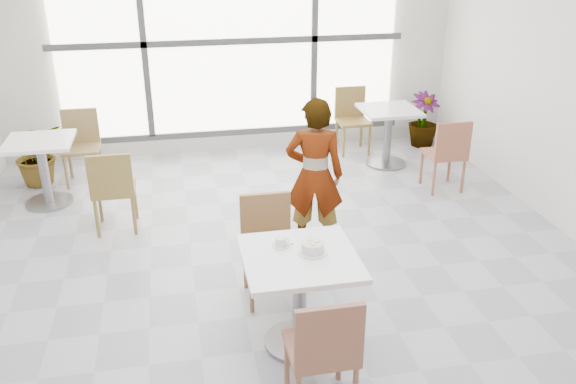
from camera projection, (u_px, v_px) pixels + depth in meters
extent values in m
plane|color=#9E9EA5|center=(281.00, 283.00, 5.24)|extent=(7.00, 7.00, 0.00)
plane|color=silver|center=(230.00, 40.00, 7.76)|extent=(6.00, 0.00, 6.00)
cube|color=white|center=(231.00, 41.00, 7.71)|extent=(4.40, 0.04, 2.40)
cube|color=#3F3F42|center=(231.00, 42.00, 7.68)|extent=(4.60, 0.05, 0.08)
cube|color=#3F3F42|center=(144.00, 45.00, 7.49)|extent=(0.08, 0.05, 2.40)
cube|color=#3F3F42|center=(314.00, 39.00, 7.88)|extent=(0.08, 0.05, 2.40)
cube|color=#3F3F42|center=(235.00, 132.00, 8.18)|extent=(4.60, 0.05, 0.08)
cube|color=white|center=(300.00, 258.00, 4.18)|extent=(0.80, 0.80, 0.04)
cylinder|color=gray|center=(299.00, 303.00, 4.34)|extent=(0.10, 0.10, 0.71)
cylinder|color=gray|center=(299.00, 341.00, 4.48)|extent=(0.52, 0.52, 0.03)
cube|color=brown|center=(321.00, 348.00, 3.75)|extent=(0.42, 0.42, 0.04)
cube|color=brown|center=(329.00, 337.00, 3.49)|extent=(0.42, 0.04, 0.42)
cylinder|color=brown|center=(339.00, 355.00, 4.04)|extent=(0.04, 0.04, 0.41)
cylinder|color=brown|center=(287.00, 362.00, 3.97)|extent=(0.04, 0.04, 0.41)
cube|color=brown|center=(270.00, 252.00, 4.87)|extent=(0.42, 0.42, 0.04)
cube|color=brown|center=(265.00, 217.00, 4.94)|extent=(0.42, 0.04, 0.42)
cylinder|color=brown|center=(252.00, 290.00, 4.76)|extent=(0.04, 0.04, 0.41)
cylinder|color=brown|center=(246.00, 267.00, 5.09)|extent=(0.04, 0.04, 0.41)
cylinder|color=brown|center=(296.00, 285.00, 4.83)|extent=(0.04, 0.04, 0.41)
cylinder|color=brown|center=(287.00, 263.00, 5.15)|extent=(0.04, 0.04, 0.41)
cylinder|color=silver|center=(312.00, 252.00, 4.21)|extent=(0.21, 0.21, 0.01)
cylinder|color=silver|center=(313.00, 247.00, 4.20)|extent=(0.16, 0.16, 0.07)
torus|color=silver|center=(313.00, 243.00, 4.18)|extent=(0.16, 0.16, 0.01)
cylinder|color=#BCB583|center=(313.00, 247.00, 4.20)|extent=(0.14, 0.14, 0.05)
cylinder|color=#F6ED9E|center=(317.00, 242.00, 4.18)|extent=(0.03, 0.03, 0.01)
cylinder|color=beige|center=(313.00, 245.00, 4.15)|extent=(0.03, 0.03, 0.02)
cylinder|color=beige|center=(314.00, 241.00, 4.21)|extent=(0.03, 0.03, 0.02)
cylinder|color=#F6E69F|center=(311.00, 244.00, 4.15)|extent=(0.03, 0.03, 0.02)
cylinder|color=beige|center=(318.00, 241.00, 4.19)|extent=(0.03, 0.03, 0.01)
cylinder|color=beige|center=(312.00, 243.00, 4.18)|extent=(0.03, 0.03, 0.02)
cylinder|color=beige|center=(311.00, 243.00, 4.18)|extent=(0.03, 0.03, 0.02)
cylinder|color=beige|center=(312.00, 244.00, 4.17)|extent=(0.03, 0.03, 0.02)
cylinder|color=#F7E99F|center=(310.00, 241.00, 4.21)|extent=(0.03, 0.03, 0.02)
cylinder|color=beige|center=(317.00, 242.00, 4.19)|extent=(0.03, 0.03, 0.01)
cylinder|color=beige|center=(317.00, 242.00, 4.19)|extent=(0.03, 0.03, 0.02)
cylinder|color=beige|center=(313.00, 244.00, 4.15)|extent=(0.03, 0.03, 0.02)
cylinder|color=beige|center=(309.00, 243.00, 4.17)|extent=(0.03, 0.03, 0.02)
cylinder|color=beige|center=(312.00, 243.00, 4.17)|extent=(0.03, 0.03, 0.02)
cylinder|color=silver|center=(281.00, 245.00, 4.30)|extent=(0.13, 0.13, 0.01)
cylinder|color=silver|center=(281.00, 241.00, 4.29)|extent=(0.08, 0.08, 0.06)
torus|color=silver|center=(287.00, 241.00, 4.30)|extent=(0.05, 0.01, 0.05)
cylinder|color=black|center=(281.00, 238.00, 4.28)|extent=(0.07, 0.07, 0.00)
cube|color=#AFAEB3|center=(288.00, 245.00, 4.29)|extent=(0.09, 0.05, 0.00)
sphere|color=#AFAEB3|center=(292.00, 244.00, 4.31)|extent=(0.02, 0.02, 0.02)
imported|color=black|center=(314.00, 175.00, 5.54)|extent=(0.61, 0.48, 1.48)
cube|color=white|center=(39.00, 142.00, 6.45)|extent=(0.70, 0.70, 0.04)
cylinder|color=gray|center=(45.00, 174.00, 6.60)|extent=(0.10, 0.10, 0.71)
cylinder|color=gray|center=(50.00, 202.00, 6.74)|extent=(0.52, 0.52, 0.03)
cube|color=silver|center=(389.00, 110.00, 7.55)|extent=(0.70, 0.70, 0.04)
cylinder|color=slate|center=(387.00, 138.00, 7.71)|extent=(0.10, 0.10, 0.71)
cylinder|color=slate|center=(386.00, 163.00, 7.84)|extent=(0.52, 0.52, 0.03)
cube|color=olive|center=(114.00, 189.00, 6.02)|extent=(0.42, 0.42, 0.04)
cube|color=olive|center=(110.00, 175.00, 5.76)|extent=(0.42, 0.04, 0.42)
cylinder|color=olive|center=(135.00, 201.00, 6.31)|extent=(0.04, 0.04, 0.41)
cylinder|color=olive|center=(134.00, 216.00, 5.98)|extent=(0.04, 0.04, 0.41)
cylinder|color=olive|center=(100.00, 204.00, 6.24)|extent=(0.04, 0.04, 0.41)
cylinder|color=olive|center=(97.00, 219.00, 5.92)|extent=(0.04, 0.04, 0.41)
cube|color=olive|center=(81.00, 149.00, 7.12)|extent=(0.42, 0.42, 0.04)
cube|color=olive|center=(80.00, 126.00, 7.20)|extent=(0.42, 0.04, 0.42)
cylinder|color=olive|center=(66.00, 173.00, 7.02)|extent=(0.04, 0.04, 0.41)
cylinder|color=olive|center=(70.00, 162.00, 7.34)|extent=(0.04, 0.04, 0.41)
cylinder|color=olive|center=(98.00, 171.00, 7.08)|extent=(0.04, 0.04, 0.41)
cylinder|color=olive|center=(101.00, 160.00, 7.40)|extent=(0.04, 0.04, 0.41)
cube|color=#98573F|center=(444.00, 154.00, 6.96)|extent=(0.42, 0.42, 0.04)
cube|color=#98573F|center=(453.00, 141.00, 6.69)|extent=(0.42, 0.04, 0.42)
cylinder|color=#98573F|center=(449.00, 165.00, 7.24)|extent=(0.04, 0.04, 0.41)
cylinder|color=#98573F|center=(463.00, 177.00, 6.92)|extent=(0.04, 0.04, 0.41)
cylinder|color=#98573F|center=(421.00, 168.00, 7.18)|extent=(0.04, 0.04, 0.41)
cylinder|color=#98573F|center=(434.00, 179.00, 6.86)|extent=(0.04, 0.04, 0.41)
cube|color=olive|center=(353.00, 122.00, 8.11)|extent=(0.42, 0.42, 0.04)
cube|color=olive|center=(350.00, 102.00, 8.19)|extent=(0.42, 0.04, 0.42)
cylinder|color=olive|center=(344.00, 143.00, 8.01)|extent=(0.04, 0.04, 0.41)
cylinder|color=olive|center=(336.00, 134.00, 8.33)|extent=(0.04, 0.04, 0.41)
cylinder|color=olive|center=(369.00, 141.00, 8.07)|extent=(0.04, 0.04, 0.41)
cylinder|color=olive|center=(361.00, 133.00, 8.39)|extent=(0.04, 0.04, 0.41)
imported|color=#5A7A45|center=(38.00, 153.00, 7.13)|extent=(0.81, 0.75, 0.76)
imported|color=#5C8040|center=(423.00, 120.00, 8.38)|extent=(0.48, 0.48, 0.75)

